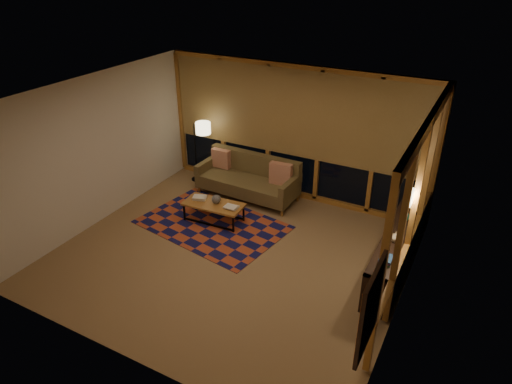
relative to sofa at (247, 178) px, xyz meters
The scene contains 21 objects.
floor 2.10m from the sofa, 68.65° to the right, with size 5.50×5.00×0.01m, color #91724F.
ceiling 3.07m from the sofa, 68.65° to the right, with size 5.50×5.00×0.01m, color beige.
walls 2.26m from the sofa, 68.65° to the right, with size 5.51×5.01×2.70m.
window_wall_back 1.30m from the sofa, 34.51° to the left, with size 5.30×0.16×2.60m, color #A27C39, non-canonical shape.
window_wall_right 3.79m from the sofa, 20.98° to the right, with size 0.16×3.70×2.60m, color #A27C39, non-canonical shape.
wall_art 5.22m from the sofa, 47.43° to the right, with size 0.06×0.74×0.94m, color red, non-canonical shape.
wall_sconce 3.84m from the sofa, 23.50° to the right, with size 0.12×0.18×0.22m, color #F9EAB0, non-canonical shape.
sofa is the anchor object (origin of this frame).
pillow_left 0.79m from the sofa, 165.64° to the left, with size 0.40×0.13×0.40m, color #AD2703, non-canonical shape.
pillow_right 0.74m from the sofa, ahead, with size 0.45×0.15×0.45m, color #AD2703, non-canonical shape.
area_rug 1.34m from the sofa, 91.86° to the right, with size 2.58×1.72×0.01m, color #AC4526.
coffee_table 1.16m from the sofa, 94.41° to the right, with size 1.12×0.51×0.37m, color #A27C39, non-canonical shape.
book_stack_a 1.19m from the sofa, 110.09° to the right, with size 0.25×0.19×0.07m, color white, non-canonical shape.
book_stack_b 1.17m from the sofa, 75.60° to the right, with size 0.21×0.17×0.04m, color white, non-canonical shape.
ceramic_pot 1.10m from the sofa, 92.73° to the right, with size 0.17×0.17×0.17m, color black.
floor_lamp 1.42m from the sofa, behind, with size 0.47×0.31×1.42m, color black, non-canonical shape.
bookshelf 3.37m from the sofa, 15.78° to the right, with size 0.40×2.69×0.67m, color black, non-canonical shape.
basket 3.24m from the sofa, ahead, with size 0.24×0.24×0.18m, color #A28050.
teal_bowl 3.31m from the sofa, 10.27° to the right, with size 0.14×0.14×0.14m, color #208271.
vase 3.49m from the sofa, 21.35° to the right, with size 0.16×0.16×0.17m, color #C4AF8B.
shelf_book_stack 3.73m from the sofa, 29.51° to the right, with size 0.19×0.26×0.08m, color white, non-canonical shape.
Camera 1 is at (3.32, -5.35, 4.53)m, focal length 32.00 mm.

